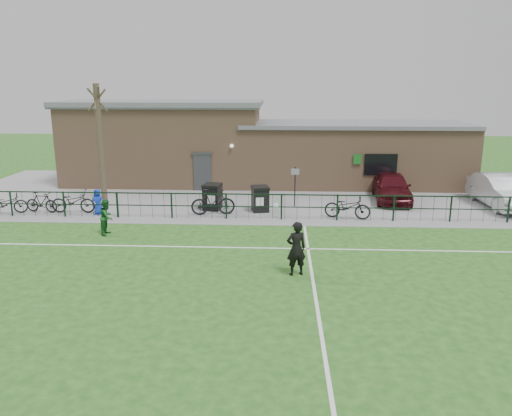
{
  "coord_description": "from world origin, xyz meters",
  "views": [
    {
      "loc": [
        0.94,
        -13.79,
        6.08
      ],
      "look_at": [
        0.0,
        5.0,
        1.3
      ],
      "focal_mm": 35.0,
      "sensor_mm": 36.0,
      "label": 1
    }
  ],
  "objects_px": {
    "outfield_player": "(107,217)",
    "ball_ground": "(109,218)",
    "sign_post": "(295,187)",
    "bicycle_e": "(347,207)",
    "spectator_child": "(98,202)",
    "bare_tree": "(101,146)",
    "car_silver": "(501,191)",
    "wheelie_bin_left": "(212,198)",
    "bicycle_d": "(213,202)",
    "wheelie_bin_right": "(260,200)",
    "bicycle_a": "(6,204)",
    "car_maroon": "(392,187)",
    "bicycle_c": "(73,202)",
    "bicycle_b": "(42,202)"
  },
  "relations": [
    {
      "from": "wheelie_bin_right",
      "to": "sign_post",
      "type": "relative_size",
      "value": 0.56
    },
    {
      "from": "sign_post",
      "to": "car_silver",
      "type": "distance_m",
      "value": 10.22
    },
    {
      "from": "outfield_player",
      "to": "ball_ground",
      "type": "height_order",
      "value": "outfield_player"
    },
    {
      "from": "wheelie_bin_right",
      "to": "bicycle_a",
      "type": "relative_size",
      "value": 0.6
    },
    {
      "from": "bicycle_a",
      "to": "outfield_player",
      "type": "xyz_separation_m",
      "value": [
        5.81,
        -2.84,
        0.21
      ]
    },
    {
      "from": "wheelie_bin_left",
      "to": "outfield_player",
      "type": "relative_size",
      "value": 0.81
    },
    {
      "from": "spectator_child",
      "to": "outfield_player",
      "type": "relative_size",
      "value": 0.83
    },
    {
      "from": "bare_tree",
      "to": "bicycle_a",
      "type": "relative_size",
      "value": 3.19
    },
    {
      "from": "wheelie_bin_left",
      "to": "bicycle_c",
      "type": "bearing_deg",
      "value": -162.97
    },
    {
      "from": "bicycle_a",
      "to": "bicycle_c",
      "type": "xyz_separation_m",
      "value": [
        3.06,
        0.4,
        0.05
      ]
    },
    {
      "from": "outfield_player",
      "to": "spectator_child",
      "type": "bearing_deg",
      "value": 28.4
    },
    {
      "from": "car_silver",
      "to": "bicycle_e",
      "type": "height_order",
      "value": "car_silver"
    },
    {
      "from": "outfield_player",
      "to": "ball_ground",
      "type": "bearing_deg",
      "value": 20.38
    },
    {
      "from": "car_silver",
      "to": "wheelie_bin_right",
      "type": "bearing_deg",
      "value": -174.42
    },
    {
      "from": "wheelie_bin_right",
      "to": "ball_ground",
      "type": "xyz_separation_m",
      "value": [
        -6.77,
        -1.93,
        -0.48
      ]
    },
    {
      "from": "sign_post",
      "to": "outfield_player",
      "type": "height_order",
      "value": "sign_post"
    },
    {
      "from": "car_maroon",
      "to": "bicycle_a",
      "type": "bearing_deg",
      "value": -164.31
    },
    {
      "from": "wheelie_bin_right",
      "to": "outfield_player",
      "type": "bearing_deg",
      "value": -159.32
    },
    {
      "from": "bicycle_a",
      "to": "bicycle_c",
      "type": "relative_size",
      "value": 0.91
    },
    {
      "from": "car_maroon",
      "to": "ball_ground",
      "type": "bearing_deg",
      "value": -157.3
    },
    {
      "from": "bicycle_c",
      "to": "wheelie_bin_right",
      "type": "bearing_deg",
      "value": -86.26
    },
    {
      "from": "car_maroon",
      "to": "bicycle_e",
      "type": "bearing_deg",
      "value": -122.6
    },
    {
      "from": "car_silver",
      "to": "sign_post",
      "type": "bearing_deg",
      "value": -179.0
    },
    {
      "from": "wheelie_bin_right",
      "to": "bicycle_c",
      "type": "relative_size",
      "value": 0.55
    },
    {
      "from": "sign_post",
      "to": "bicycle_d",
      "type": "height_order",
      "value": "sign_post"
    },
    {
      "from": "car_silver",
      "to": "bicycle_a",
      "type": "xyz_separation_m",
      "value": [
        -23.79,
        -2.6,
        -0.31
      ]
    },
    {
      "from": "bare_tree",
      "to": "wheelie_bin_left",
      "type": "height_order",
      "value": "bare_tree"
    },
    {
      "from": "wheelie_bin_right",
      "to": "outfield_player",
      "type": "height_order",
      "value": "outfield_player"
    },
    {
      "from": "wheelie_bin_left",
      "to": "bicycle_e",
      "type": "xyz_separation_m",
      "value": [
        6.35,
        -1.34,
        -0.04
      ]
    },
    {
      "from": "bare_tree",
      "to": "bicycle_d",
      "type": "height_order",
      "value": "bare_tree"
    },
    {
      "from": "wheelie_bin_left",
      "to": "bicycle_d",
      "type": "xyz_separation_m",
      "value": [
        0.16,
        -1.0,
        0.03
      ]
    },
    {
      "from": "bicycle_e",
      "to": "wheelie_bin_right",
      "type": "bearing_deg",
      "value": 88.6
    },
    {
      "from": "bicycle_a",
      "to": "wheelie_bin_right",
      "type": "bearing_deg",
      "value": -109.0
    },
    {
      "from": "bare_tree",
      "to": "wheelie_bin_left",
      "type": "bearing_deg",
      "value": -8.37
    },
    {
      "from": "wheelie_bin_right",
      "to": "car_silver",
      "type": "distance_m",
      "value": 11.98
    },
    {
      "from": "bare_tree",
      "to": "ball_ground",
      "type": "distance_m",
      "value": 4.32
    },
    {
      "from": "spectator_child",
      "to": "ball_ground",
      "type": "bearing_deg",
      "value": -43.68
    },
    {
      "from": "sign_post",
      "to": "car_maroon",
      "type": "bearing_deg",
      "value": 15.64
    },
    {
      "from": "bicycle_c",
      "to": "outfield_player",
      "type": "height_order",
      "value": "outfield_player"
    },
    {
      "from": "sign_post",
      "to": "bicycle_a",
      "type": "height_order",
      "value": "sign_post"
    },
    {
      "from": "ball_ground",
      "to": "bicycle_e",
      "type": "bearing_deg",
      "value": 4.21
    },
    {
      "from": "sign_post",
      "to": "spectator_child",
      "type": "bearing_deg",
      "value": -167.85
    },
    {
      "from": "bicycle_b",
      "to": "spectator_child",
      "type": "relative_size",
      "value": 1.36
    },
    {
      "from": "bicycle_e",
      "to": "bicycle_c",
      "type": "bearing_deg",
      "value": 102.67
    },
    {
      "from": "bicycle_b",
      "to": "outfield_player",
      "type": "relative_size",
      "value": 1.12
    },
    {
      "from": "car_maroon",
      "to": "spectator_child",
      "type": "distance_m",
      "value": 14.73
    },
    {
      "from": "sign_post",
      "to": "bicycle_e",
      "type": "height_order",
      "value": "sign_post"
    },
    {
      "from": "spectator_child",
      "to": "bare_tree",
      "type": "bearing_deg",
      "value": 107.41
    },
    {
      "from": "bicycle_c",
      "to": "spectator_child",
      "type": "height_order",
      "value": "spectator_child"
    },
    {
      "from": "car_maroon",
      "to": "car_silver",
      "type": "height_order",
      "value": "car_silver"
    }
  ]
}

